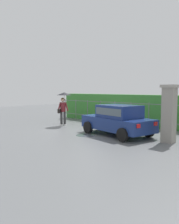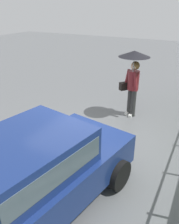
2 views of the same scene
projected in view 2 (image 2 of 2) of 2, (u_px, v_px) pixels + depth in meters
name	position (u px, v px, depth m)	size (l,w,h in m)	color
ground_plane	(97.00, 149.00, 5.63)	(40.00, 40.00, 0.00)	slate
car	(33.00, 172.00, 3.64)	(3.94, 2.38, 1.48)	navy
pedestrian	(133.00, 71.00, 6.69)	(0.91, 0.91, 2.05)	#333333
puddle_near	(34.00, 156.00, 5.36)	(0.94, 0.94, 0.00)	#4C545B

